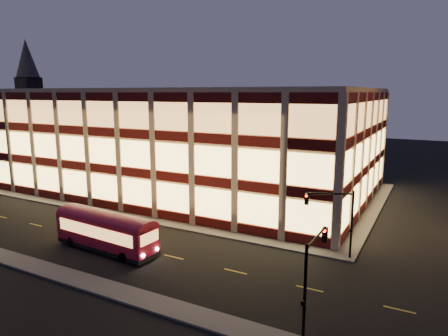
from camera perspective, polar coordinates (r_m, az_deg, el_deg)
The scene contains 10 objects.
ground at distance 45.85m, azimuth -13.15°, elevation -7.31°, with size 200.00×200.00×0.00m, color black.
sidewalk_office_south at distance 48.48m, azimuth -15.06°, elevation -6.31°, with size 54.00×2.00×0.15m, color #514F4C.
sidewalk_office_east at distance 51.78m, azimuth 20.39°, elevation -5.53°, with size 2.00×30.00×0.15m, color #514F4C.
sidewalk_near at distance 37.74m, azimuth -26.54°, elevation -12.08°, with size 100.00×2.00×0.15m, color #514F4C.
office_building at distance 59.29m, azimuth -4.77°, elevation 4.18°, with size 50.45×30.45×14.50m.
church_tower at distance 122.94m, azimuth -25.83°, elevation 7.37°, with size 5.00×5.00×18.00m, color #2D2621.
church_spire at distance 123.17m, azimuth -26.38°, elevation 13.86°, with size 6.00×6.00×10.00m, color #4C473F.
traffic_signal_far at distance 34.89m, azimuth 15.61°, elevation -6.11°, with size 3.79×1.87×6.00m.
traffic_signal_near at distance 24.29m, azimuth 12.59°, elevation -13.49°, with size 0.32×4.45×6.00m.
trolley_bus at distance 37.63m, azimuth -16.52°, elevation -8.36°, with size 10.59×3.36×3.53m.
Camera 1 is at (29.17, -32.49, 14.00)m, focal length 32.00 mm.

